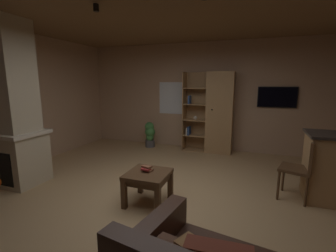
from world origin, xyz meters
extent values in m
cube|color=tan|center=(0.00, 0.00, -0.01)|extent=(6.25, 6.03, 0.02)
cube|color=tan|center=(0.00, 3.04, 1.35)|extent=(6.37, 0.06, 2.70)
cube|color=brown|center=(0.00, 0.00, 2.71)|extent=(6.25, 6.03, 0.02)
cube|color=white|center=(-0.84, 3.01, 1.30)|extent=(0.70, 0.01, 0.84)
cube|color=#BCAD8E|center=(-2.58, -0.21, 0.43)|extent=(0.91, 0.65, 0.85)
cube|color=#BCAD8E|center=(-2.58, -0.21, 1.78)|extent=(0.77, 0.55, 1.85)
cube|color=beige|center=(-2.58, -0.21, 0.88)|extent=(0.99, 0.73, 0.06)
cube|color=black|center=(-2.58, -0.51, 0.36)|extent=(0.64, 0.08, 0.55)
sphere|color=orange|center=(-2.58, -0.52, 0.14)|extent=(0.14, 0.14, 0.14)
cube|color=#A87F51|center=(0.49, 2.76, 0.99)|extent=(0.63, 0.38, 1.97)
cube|color=#A87F51|center=(-0.12, 2.94, 0.99)|extent=(0.58, 0.02, 1.97)
cube|color=#A87F51|center=(-0.40, 2.76, 0.99)|extent=(0.02, 0.38, 1.97)
sphere|color=black|center=(0.33, 2.56, 1.08)|extent=(0.04, 0.04, 0.04)
cube|color=#A87F51|center=(-0.12, 2.76, 0.01)|extent=(0.58, 0.38, 0.02)
cube|color=#A87F51|center=(-0.12, 2.76, 0.39)|extent=(0.58, 0.38, 0.02)
cube|color=#A87F51|center=(-0.12, 2.76, 0.79)|extent=(0.58, 0.38, 0.02)
cube|color=#A87F51|center=(-0.12, 2.76, 1.18)|extent=(0.58, 0.38, 0.02)
cube|color=#A87F51|center=(-0.12, 2.76, 1.58)|extent=(0.58, 0.38, 0.02)
cube|color=beige|center=(-0.29, 2.71, 0.49)|extent=(0.04, 0.23, 0.17)
cube|color=#2D4C8C|center=(-0.26, 2.71, 0.51)|extent=(0.05, 0.23, 0.21)
cube|color=#2D4C8C|center=(-0.26, 2.71, 1.30)|extent=(0.03, 0.23, 0.20)
sphere|color=beige|center=(-0.12, 2.76, 0.84)|extent=(0.10, 0.10, 0.10)
cube|color=#4C331E|center=(-0.12, -0.11, 0.44)|extent=(0.58, 0.58, 0.05)
cube|color=#4C331E|center=(-0.12, -0.11, 0.37)|extent=(0.52, 0.52, 0.08)
cube|color=#4C331E|center=(-0.37, -0.36, 0.21)|extent=(0.07, 0.07, 0.41)
cube|color=#4C331E|center=(0.13, -0.36, 0.21)|extent=(0.07, 0.07, 0.41)
cube|color=#4C331E|center=(-0.37, 0.14, 0.21)|extent=(0.07, 0.07, 0.41)
cube|color=#4C331E|center=(0.13, 0.14, 0.21)|extent=(0.07, 0.07, 0.41)
cube|color=brown|center=(-0.14, -0.07, 0.48)|extent=(0.15, 0.13, 0.03)
cube|color=#B22D2D|center=(-0.16, -0.11, 0.50)|extent=(0.12, 0.09, 0.02)
cube|color=brown|center=(-0.16, -0.07, 0.53)|extent=(0.15, 0.12, 0.03)
cube|color=#4C331E|center=(1.88, 0.75, 0.46)|extent=(0.52, 0.52, 0.04)
cube|color=#4C331E|center=(2.06, 0.70, 0.70)|extent=(0.15, 0.40, 0.44)
cylinder|color=#4C331E|center=(1.75, 0.97, 0.23)|extent=(0.04, 0.04, 0.46)
cylinder|color=#4C331E|center=(1.65, 0.63, 0.23)|extent=(0.04, 0.04, 0.46)
cylinder|color=#4C331E|center=(2.10, 0.87, 0.23)|extent=(0.04, 0.04, 0.46)
cylinder|color=#4C331E|center=(2.00, 0.53, 0.23)|extent=(0.04, 0.04, 0.46)
cylinder|color=#4C4C51|center=(-1.32, 2.65, 0.10)|extent=(0.25, 0.25, 0.20)
sphere|color=#3D7F3D|center=(-1.31, 2.61, 0.28)|extent=(0.21, 0.21, 0.21)
sphere|color=#3D7F3D|center=(-1.30, 2.61, 0.42)|extent=(0.27, 0.27, 0.27)
sphere|color=#3D7F3D|center=(-1.33, 2.64, 0.56)|extent=(0.24, 0.24, 0.24)
cube|color=black|center=(1.75, 2.98, 1.38)|extent=(0.84, 0.05, 0.48)
cube|color=black|center=(1.75, 2.96, 1.38)|extent=(0.80, 0.01, 0.44)
cylinder|color=black|center=(-2.23, -0.32, 2.63)|extent=(0.07, 0.07, 0.09)
cylinder|color=black|center=(-0.70, -0.32, 2.63)|extent=(0.07, 0.07, 0.09)
camera|label=1|loc=(1.21, -2.97, 1.72)|focal=25.06mm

